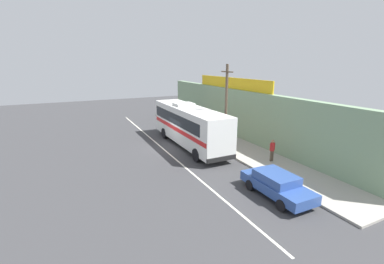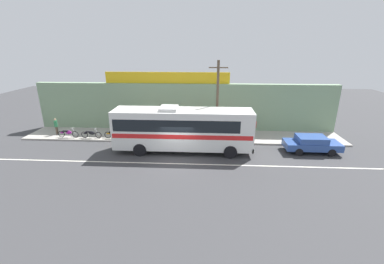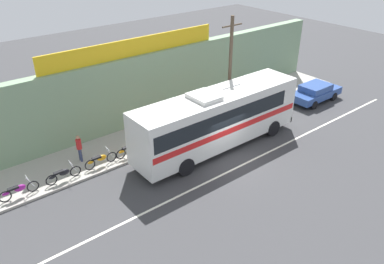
{
  "view_description": "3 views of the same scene",
  "coord_description": "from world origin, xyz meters",
  "views": [
    {
      "loc": [
        20.96,
        -8.06,
        7.34
      ],
      "look_at": [
        1.42,
        1.4,
        1.59
      ],
      "focal_mm": 24.49,
      "sensor_mm": 36.0,
      "label": 1
    },
    {
      "loc": [
        2.23,
        -18.13,
        8.47
      ],
      "look_at": [
        1.04,
        2.38,
        1.45
      ],
      "focal_mm": 24.06,
      "sensor_mm": 36.0,
      "label": 2
    },
    {
      "loc": [
        -13.5,
        -13.24,
        12.13
      ],
      "look_at": [
        -1.24,
        2.11,
        1.38
      ],
      "focal_mm": 35.71,
      "sensor_mm": 36.0,
      "label": 3
    }
  ],
  "objects": [
    {
      "name": "motorcycle_green",
      "position": [
        -10.76,
        3.98,
        0.57
      ],
      "size": [
        1.96,
        0.56,
        0.94
      ],
      "color": "black",
      "rests_on": "sidewalk_slab"
    },
    {
      "name": "storefront_billboard",
      "position": [
        -1.72,
        7.35,
        5.35
      ],
      "size": [
        12.32,
        0.12,
        1.1
      ],
      "primitive_type": "cube",
      "color": "gold",
      "rests_on": "storefront_facade"
    },
    {
      "name": "sidewalk_slab",
      "position": [
        0.0,
        5.2,
        0.07
      ],
      "size": [
        30.0,
        3.6,
        0.14
      ],
      "primitive_type": "cube",
      "color": "#A8A399",
      "rests_on": "ground_plane"
    },
    {
      "name": "intercity_bus",
      "position": [
        0.27,
        1.62,
        2.06
      ],
      "size": [
        11.17,
        2.59,
        3.78
      ],
      "color": "silver",
      "rests_on": "ground_plane"
    },
    {
      "name": "pedestrian_far_right",
      "position": [
        6.83,
        5.46,
        1.11
      ],
      "size": [
        0.3,
        0.48,
        1.67
      ],
      "color": "brown",
      "rests_on": "sidewalk_slab"
    },
    {
      "name": "motorcycle_black",
      "position": [
        -4.46,
        3.91,
        0.57
      ],
      "size": [
        1.87,
        0.56,
        0.94
      ],
      "color": "black",
      "rests_on": "sidewalk_slab"
    },
    {
      "name": "motorcycle_blue",
      "position": [
        -6.31,
        3.98,
        0.57
      ],
      "size": [
        1.94,
        0.56,
        0.94
      ],
      "color": "black",
      "rests_on": "sidewalk_slab"
    },
    {
      "name": "motorcycle_orange",
      "position": [
        -8.5,
        3.91,
        0.57
      ],
      "size": [
        1.93,
        0.56,
        0.94
      ],
      "color": "black",
      "rests_on": "sidewalk_slab"
    },
    {
      "name": "parked_car",
      "position": [
        10.92,
        2.09,
        0.74
      ],
      "size": [
        4.4,
        1.9,
        1.37
      ],
      "color": "#2D4C93",
      "rests_on": "ground_plane"
    },
    {
      "name": "pedestrian_near_shop",
      "position": [
        -6.95,
        5.17,
        1.09
      ],
      "size": [
        0.3,
        0.48,
        1.64
      ],
      "color": "navy",
      "rests_on": "sidewalk_slab"
    },
    {
      "name": "road_center_stripe",
      "position": [
        0.0,
        -0.8,
        0.0
      ],
      "size": [
        30.0,
        0.14,
        0.01
      ],
      "primitive_type": "cube",
      "color": "silver",
      "rests_on": "ground_plane"
    },
    {
      "name": "utility_pole",
      "position": [
        3.14,
        3.65,
        3.83
      ],
      "size": [
        1.6,
        0.22,
        7.11
      ],
      "color": "brown",
      "rests_on": "sidewalk_slab"
    },
    {
      "name": "ground_plane",
      "position": [
        0.0,
        0.0,
        0.0
      ],
      "size": [
        70.0,
        70.0,
        0.0
      ],
      "primitive_type": "plane",
      "color": "#3A3A3D"
    },
    {
      "name": "storefront_facade",
      "position": [
        0.0,
        7.35,
        2.4
      ],
      "size": [
        30.0,
        0.7,
        4.8
      ],
      "primitive_type": "cube",
      "color": "gray",
      "rests_on": "ground_plane"
    }
  ]
}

